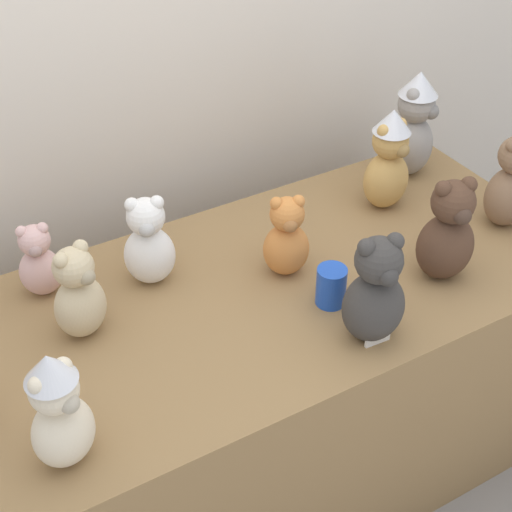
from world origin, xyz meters
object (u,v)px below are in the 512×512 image
(teddy_bear_honey, at_px, (388,161))
(teddy_bear_sand, at_px, (79,294))
(teddy_bear_cream, at_px, (59,411))
(teddy_bear_blush, at_px, (39,262))
(teddy_bear_mocha, at_px, (511,184))
(display_table, at_px, (256,391))
(teddy_bear_snow, at_px, (148,243))
(party_cup_blue, at_px, (331,286))
(teddy_bear_ginger, at_px, (287,238))
(teddy_bear_ash, at_px, (414,125))
(teddy_bear_cocoa, at_px, (448,233))
(teddy_bear_charcoal, at_px, (375,293))

(teddy_bear_honey, relative_size, teddy_bear_sand, 1.23)
(teddy_bear_honey, xyz_separation_m, teddy_bear_cream, (-1.17, -0.44, -0.01))
(teddy_bear_blush, bearing_deg, teddy_bear_mocha, -2.99)
(display_table, xyz_separation_m, teddy_bear_sand, (-0.45, 0.08, 0.52))
(teddy_bear_blush, distance_m, teddy_bear_sand, 0.21)
(teddy_bear_snow, distance_m, party_cup_blue, 0.50)
(teddy_bear_ginger, distance_m, party_cup_blue, 0.18)
(display_table, height_order, teddy_bear_snow, teddy_bear_snow)
(teddy_bear_cream, relative_size, teddy_bear_sand, 1.14)
(teddy_bear_sand, bearing_deg, teddy_bear_snow, -0.22)
(teddy_bear_ginger, relative_size, party_cup_blue, 2.26)
(teddy_bear_mocha, bearing_deg, teddy_bear_cream, -179.59)
(teddy_bear_ash, distance_m, teddy_bear_snow, 0.98)
(teddy_bear_cocoa, bearing_deg, party_cup_blue, -176.68)
(teddy_bear_mocha, distance_m, party_cup_blue, 0.67)
(teddy_bear_ginger, xyz_separation_m, teddy_bear_sand, (-0.57, 0.05, 0.01))
(teddy_bear_sand, bearing_deg, party_cup_blue, -44.47)
(teddy_bear_ash, xyz_separation_m, teddy_bear_sand, (-1.20, -0.20, -0.05))
(teddy_bear_ash, distance_m, teddy_bear_ginger, 0.69)
(teddy_bear_ginger, height_order, teddy_bear_snow, teddy_bear_snow)
(teddy_bear_ash, height_order, party_cup_blue, teddy_bear_ash)
(teddy_bear_ginger, bearing_deg, teddy_bear_honey, 37.26)
(teddy_bear_honey, height_order, teddy_bear_snow, teddy_bear_honey)
(teddy_bear_cocoa, height_order, teddy_bear_cream, teddy_bear_cocoa)
(teddy_bear_snow, relative_size, teddy_bear_sand, 1.01)
(party_cup_blue, bearing_deg, teddy_bear_mocha, 3.53)
(teddy_bear_cocoa, bearing_deg, display_table, 171.11)
(teddy_bear_charcoal, bearing_deg, teddy_bear_cream, -170.23)
(display_table, height_order, teddy_bear_ash, teddy_bear_ash)
(teddy_bear_cocoa, bearing_deg, teddy_bear_mocha, 30.12)
(teddy_bear_charcoal, xyz_separation_m, teddy_bear_honey, (0.40, 0.46, 0.02))
(teddy_bear_sand, bearing_deg, teddy_bear_cream, -139.36)
(teddy_bear_honey, distance_m, teddy_bear_cream, 1.25)
(teddy_bear_ash, distance_m, teddy_bear_sand, 1.22)
(display_table, xyz_separation_m, teddy_bear_mocha, (0.81, -0.10, 0.53))
(teddy_bear_blush, bearing_deg, teddy_bear_ash, 13.14)
(teddy_bear_cocoa, distance_m, teddy_bear_ginger, 0.43)
(display_table, height_order, teddy_bear_ginger, teddy_bear_ginger)
(teddy_bear_cocoa, height_order, teddy_bear_charcoal, teddy_bear_cocoa)
(teddy_bear_ash, xyz_separation_m, teddy_bear_cocoa, (-0.27, -0.48, -0.03))
(teddy_bear_blush, xyz_separation_m, teddy_bear_charcoal, (0.65, -0.58, 0.04))
(teddy_bear_cream, bearing_deg, teddy_bear_cocoa, -18.43)
(display_table, xyz_separation_m, teddy_bear_cream, (-0.62, -0.28, 0.54))
(teddy_bear_mocha, xyz_separation_m, teddy_bear_blush, (-1.31, 0.38, -0.04))
(teddy_bear_cocoa, distance_m, teddy_bear_mocha, 0.35)
(teddy_bear_mocha, relative_size, party_cup_blue, 2.72)
(display_table, distance_m, teddy_bear_sand, 0.69)
(teddy_bear_blush, bearing_deg, teddy_bear_cocoa, -13.06)
(teddy_bear_blush, relative_size, teddy_bear_ginger, 0.89)
(teddy_bear_charcoal, bearing_deg, teddy_bear_ginger, 109.42)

